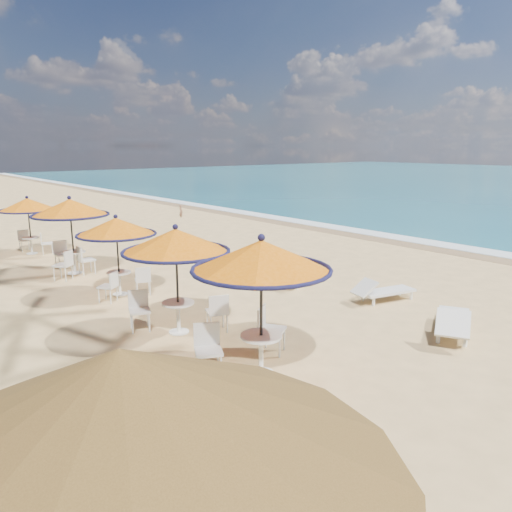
% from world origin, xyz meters
% --- Properties ---
extents(ground, '(160.00, 160.00, 0.00)m').
position_xyz_m(ground, '(0.00, 0.00, 0.00)').
color(ground, tan).
rests_on(ground, ground).
extents(foam_strip, '(1.20, 140.00, 0.04)m').
position_xyz_m(foam_strip, '(9.30, 10.00, 0.00)').
color(foam_strip, white).
rests_on(foam_strip, ground).
extents(wetsand_band, '(1.40, 140.00, 0.02)m').
position_xyz_m(wetsand_band, '(8.40, 10.00, 0.00)').
color(wetsand_band, olive).
rests_on(wetsand_band, ground).
extents(station_0, '(2.57, 2.57, 2.68)m').
position_xyz_m(station_0, '(-4.84, 0.35, 2.05)').
color(station_0, black).
rests_on(station_0, ground).
extents(station_1, '(2.42, 2.42, 2.53)m').
position_xyz_m(station_1, '(-4.90, 3.14, 1.93)').
color(station_1, black).
rests_on(station_1, ground).
extents(station_2, '(2.24, 2.24, 2.34)m').
position_xyz_m(station_2, '(-4.64, 6.76, 1.78)').
color(station_2, black).
rests_on(station_2, ground).
extents(station_3, '(2.51, 2.53, 2.62)m').
position_xyz_m(station_3, '(-4.76, 10.09, 1.91)').
color(station_3, black).
rests_on(station_3, ground).
extents(station_4, '(2.21, 2.21, 2.31)m').
position_xyz_m(station_4, '(-4.88, 14.33, 1.76)').
color(station_4, black).
rests_on(station_4, ground).
extents(lounger_near, '(2.25, 1.62, 0.78)m').
position_xyz_m(lounger_near, '(-0.30, -1.03, 0.37)').
color(lounger_near, silver).
rests_on(lounger_near, ground).
extents(lounger_mid, '(1.95, 1.02, 0.67)m').
position_xyz_m(lounger_mid, '(0.63, 1.58, 0.31)').
color(lounger_mid, silver).
rests_on(lounger_mid, ground).
extents(lounger_far, '(1.92, 1.16, 0.66)m').
position_xyz_m(lounger_far, '(-0.02, 4.26, 0.31)').
color(lounger_far, silver).
rests_on(lounger_far, ground).
extents(palapa, '(3.88, 3.88, 2.96)m').
position_xyz_m(palapa, '(-9.27, -3.54, 2.48)').
color(palapa, brown).
rests_on(palapa, ground).
extents(person, '(0.22, 0.31, 0.81)m').
position_xyz_m(person, '(5.09, 19.38, 0.41)').
color(person, '#8B6047').
rests_on(person, ground).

